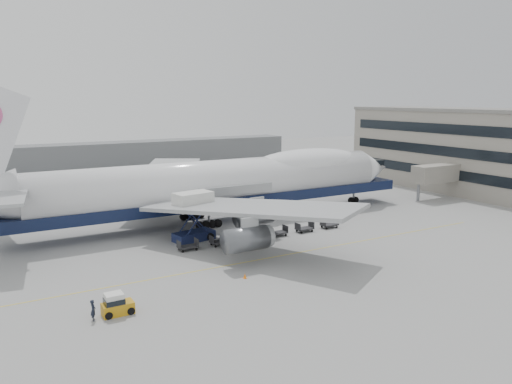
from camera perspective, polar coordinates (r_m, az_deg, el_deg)
ground at (r=62.12m, az=0.61°, el=-5.68°), size 260.00×260.00×0.00m
apron_line at (r=57.24m, az=3.65°, el=-7.14°), size 60.00×0.15×0.01m
hangar at (r=123.91m, az=-20.18°, el=3.56°), size 110.00×8.00×7.00m
airliner at (r=71.49m, az=-3.79°, el=1.10°), size 67.00×55.30×19.98m
catering_truck at (r=62.28m, az=-7.18°, el=-2.45°), size 5.39×4.12×6.11m
baggage_tug at (r=43.45m, az=-15.67°, el=-12.33°), size 2.53×1.44×1.85m
ground_worker at (r=42.90m, az=-18.12°, el=-12.71°), size 0.52×0.69×1.74m
traffic_cone at (r=49.90m, az=-1.27°, el=-9.56°), size 0.35×0.35×0.51m
dolly_0 at (r=59.01m, az=-7.80°, el=-6.13°), size 2.30×1.35×1.30m
dolly_1 at (r=60.60m, az=-4.15°, el=-5.61°), size 2.30×1.35×1.30m
dolly_2 at (r=62.41m, az=-0.70°, el=-5.09°), size 2.30×1.35×1.30m
dolly_3 at (r=64.44m, az=2.54°, el=-4.59°), size 2.30×1.35×1.30m
dolly_4 at (r=66.67m, az=5.56°, el=-4.11°), size 2.30×1.35×1.30m
dolly_5 at (r=69.08m, az=8.38°, el=-3.65°), size 2.30×1.35×1.30m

